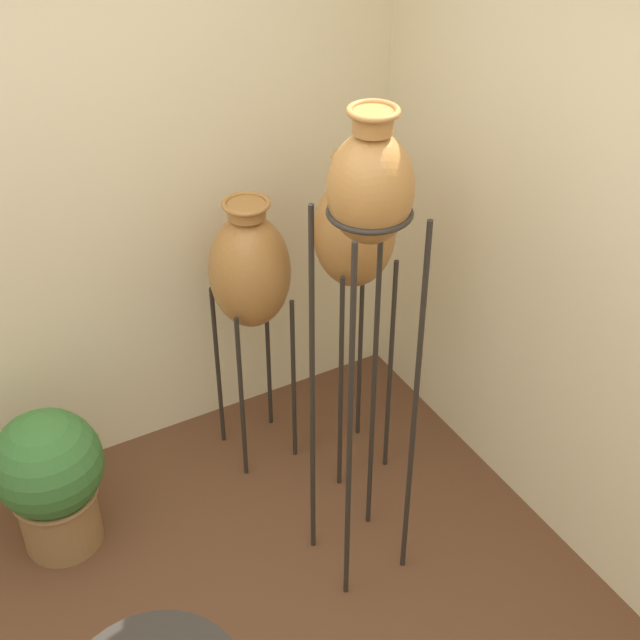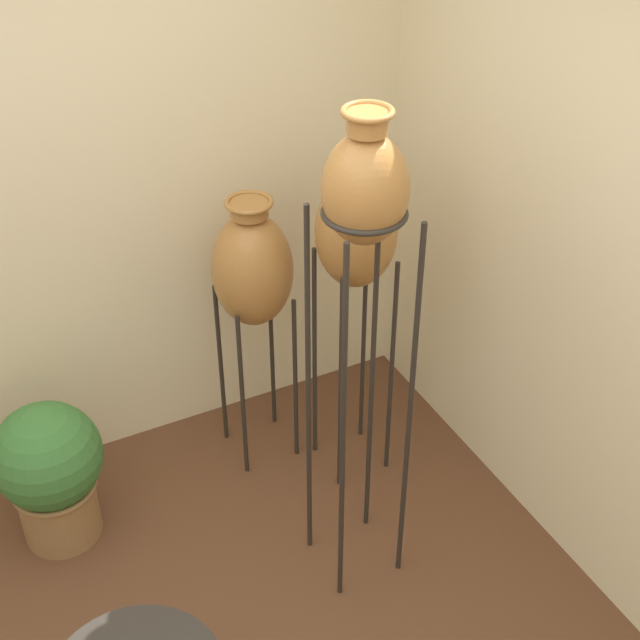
% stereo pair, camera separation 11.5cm
% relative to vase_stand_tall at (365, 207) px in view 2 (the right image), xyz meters
% --- Properties ---
extents(wall_back, '(7.28, 0.06, 2.70)m').
position_rel_vase_stand_tall_xyz_m(wall_back, '(-0.84, 1.15, -0.27)').
color(wall_back, beige).
rests_on(wall_back, ground_plane).
extents(vase_stand_tall, '(0.29, 0.29, 1.95)m').
position_rel_vase_stand_tall_xyz_m(vase_stand_tall, '(0.00, 0.00, 0.00)').
color(vase_stand_tall, '#28231E').
rests_on(vase_stand_tall, ground_plane).
extents(vase_stand_medium, '(0.33, 0.33, 1.54)m').
position_rel_vase_stand_tall_xyz_m(vase_stand_medium, '(0.26, 0.52, -0.43)').
color(vase_stand_medium, '#28231E').
rests_on(vase_stand_medium, ground_plane).
extents(vase_stand_short, '(0.34, 0.34, 1.30)m').
position_rel_vase_stand_tall_xyz_m(vase_stand_short, '(-0.07, 0.78, -0.65)').
color(vase_stand_short, '#28231E').
rests_on(vase_stand_short, ground_plane).
extents(potted_plant, '(0.44, 0.44, 0.66)m').
position_rel_vase_stand_tall_xyz_m(potted_plant, '(-1.04, 0.67, -1.26)').
color(potted_plant, olive).
rests_on(potted_plant, ground_plane).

